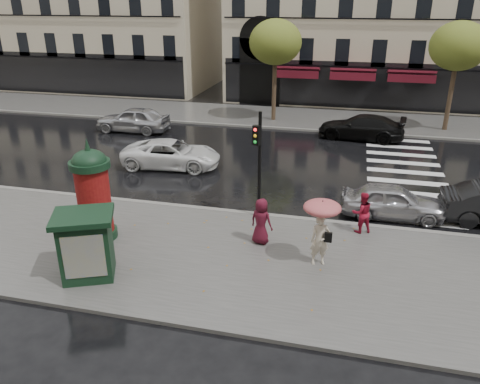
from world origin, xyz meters
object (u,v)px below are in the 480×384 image
(woman_umbrella, at_px, (321,222))
(car_silver, at_px, (393,201))
(car_black, at_px, (361,127))
(man_burgundy, at_px, (261,221))
(morris_column, at_px, (93,192))
(traffic_light, at_px, (258,155))
(woman_red, at_px, (362,212))
(newsstand, at_px, (86,245))
(car_white, at_px, (171,154))
(car_far_silver, at_px, (133,119))

(woman_umbrella, relative_size, car_silver, 0.57)
(woman_umbrella, bearing_deg, car_black, 85.52)
(man_burgundy, height_order, morris_column, morris_column)
(woman_umbrella, distance_m, traffic_light, 3.97)
(woman_umbrella, bearing_deg, woman_red, 63.54)
(woman_umbrella, height_order, newsstand, woman_umbrella)
(newsstand, bearing_deg, car_black, 65.84)
(woman_umbrella, height_order, morris_column, morris_column)
(woman_umbrella, height_order, car_white, woman_umbrella)
(car_silver, relative_size, car_white, 0.80)
(traffic_light, bearing_deg, car_white, 137.93)
(car_silver, height_order, car_far_silver, car_far_silver)
(morris_column, height_order, newsstand, morris_column)
(traffic_light, xyz_separation_m, car_black, (3.74, 12.24, -1.86))
(car_white, xyz_separation_m, car_black, (9.13, 7.37, 0.05))
(morris_column, distance_m, car_black, 17.57)
(car_silver, xyz_separation_m, car_white, (-10.37, 3.39, 0.01))
(car_white, bearing_deg, woman_red, -125.15)
(car_silver, xyz_separation_m, car_black, (-1.24, 10.77, 0.06))
(woman_umbrella, height_order, traffic_light, traffic_light)
(car_black, relative_size, car_far_silver, 1.08)
(car_silver, relative_size, car_black, 0.78)
(woman_umbrella, bearing_deg, man_burgundy, 156.08)
(traffic_light, bearing_deg, woman_red, -4.88)
(newsstand, bearing_deg, car_silver, 36.36)
(man_burgundy, bearing_deg, morris_column, 27.33)
(woman_umbrella, xyz_separation_m, newsstand, (-6.64, -2.33, -0.40))
(morris_column, relative_size, newsstand, 1.69)
(man_burgundy, bearing_deg, car_silver, -124.76)
(woman_red, bearing_deg, man_burgundy, 4.03)
(traffic_light, bearing_deg, woman_umbrella, -48.17)
(man_burgundy, relative_size, traffic_light, 0.40)
(woman_red, xyz_separation_m, traffic_light, (-3.82, 0.33, 1.71))
(woman_umbrella, xyz_separation_m, car_far_silver, (-12.74, 13.39, -0.79))
(traffic_light, xyz_separation_m, car_far_silver, (-10.18, 10.53, -1.80))
(car_white, height_order, car_far_silver, car_far_silver)
(woman_umbrella, xyz_separation_m, morris_column, (-7.64, -0.05, 0.27))
(car_silver, height_order, car_black, car_black)
(morris_column, xyz_separation_m, car_white, (-0.32, 7.78, -1.17))
(newsstand, height_order, car_white, newsstand)
(morris_column, bearing_deg, man_burgundy, 9.70)
(woman_umbrella, bearing_deg, car_far_silver, 133.56)
(morris_column, height_order, car_far_silver, morris_column)
(woman_red, height_order, car_silver, woman_red)
(woman_red, xyz_separation_m, car_black, (-0.08, 12.57, -0.15))
(car_silver, bearing_deg, car_black, 4.39)
(morris_column, xyz_separation_m, car_far_silver, (-5.10, 13.45, -1.06))
(car_silver, bearing_deg, car_far_silver, 56.97)
(man_burgundy, distance_m, car_far_silver, 16.45)
(man_burgundy, distance_m, newsstand, 5.63)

